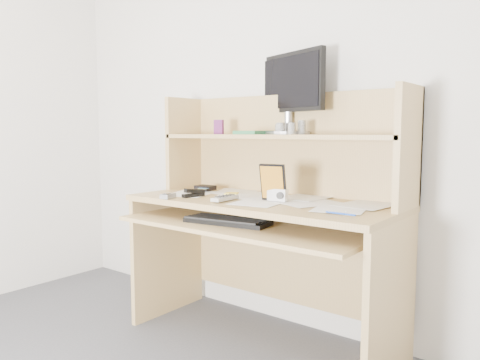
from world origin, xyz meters
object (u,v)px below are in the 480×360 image
Objects in this scene: tv_remote at (225,198)px; monitor at (290,91)px; desk at (270,209)px; game_case at (273,182)px; keyboard at (227,221)px.

monitor is (0.12, 0.41, 0.55)m from tv_remote.
desk reaches higher than game_case.
desk is 0.65m from monitor.
monitor is at bearing 69.67° from tv_remote.
game_case is at bearing 36.63° from keyboard.
game_case is 0.37× the size of monitor.
tv_remote is at bearing -160.99° from game_case.
game_case is (0.09, -0.11, 0.15)m from desk.
monitor is at bearing 97.68° from game_case.
keyboard is at bearing -79.15° from monitor.
keyboard is 0.90× the size of monitor.
keyboard is (-0.06, -0.27, -0.03)m from desk.
desk is 7.94× the size of tv_remote.
tv_remote is 0.69m from monitor.
monitor is (0.00, 0.18, 0.62)m from desk.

